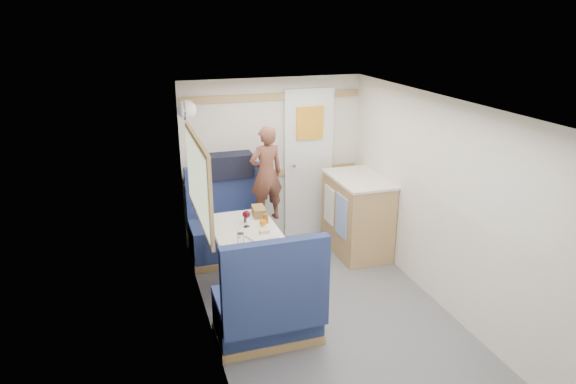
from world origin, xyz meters
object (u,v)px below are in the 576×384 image
object	(u,v)px
beer_glass	(265,219)
pepper_grinder	(245,218)
tumbler_left	(241,239)
bread_loaf	(259,211)
cheese_block	(264,231)
salt_grinder	(246,217)
bench_near	(269,311)
galley_counter	(357,215)
person	(266,174)
dinette_table	(245,242)
bench_far	(229,233)
duffel_bag	(228,165)
orange_fruit	(263,223)
dome_light	(187,110)
wine_glass	(246,215)
tray	(258,234)

from	to	relation	value
beer_glass	pepper_grinder	world-z (taller)	beer_glass
tumbler_left	bread_loaf	xyz separation A→B (m)	(0.33, 0.64, -0.01)
cheese_block	salt_grinder	world-z (taller)	salt_grinder
beer_glass	salt_grinder	distance (m)	0.20
bench_near	tumbler_left	world-z (taller)	bench_near
cheese_block	salt_grinder	distance (m)	0.38
bench_near	galley_counter	distance (m)	2.04
person	beer_glass	world-z (taller)	person
dinette_table	beer_glass	distance (m)	0.31
tumbler_left	bench_far	bearing A→B (deg)	84.34
bench_far	bench_near	distance (m)	1.73
duffel_bag	bench_near	bearing A→B (deg)	-92.43
orange_fruit	pepper_grinder	xyz separation A→B (m)	(-0.14, 0.18, -0.01)
bench_near	cheese_block	bearing A→B (deg)	77.86
salt_grinder	beer_glass	bearing A→B (deg)	-27.08
cheese_block	dinette_table	bearing A→B (deg)	121.31
tumbler_left	bread_loaf	world-z (taller)	tumbler_left
dinette_table	dome_light	xyz separation A→B (m)	(-0.39, 0.85, 1.18)
cheese_block	wine_glass	bearing A→B (deg)	116.17
dome_light	person	bearing A→B (deg)	-4.95
duffel_bag	tray	distance (m)	1.36
tumbler_left	salt_grinder	world-z (taller)	tumbler_left
galley_counter	pepper_grinder	size ratio (longest dim) A/B	10.39
bench_near	person	world-z (taller)	person
bench_near	tumbler_left	size ratio (longest dim) A/B	9.49
beer_glass	bread_loaf	distance (m)	0.21
beer_glass	tray	bearing A→B (deg)	-119.11
person	beer_glass	bearing A→B (deg)	63.54
galley_counter	wine_glass	world-z (taller)	galley_counter
duffel_bag	salt_grinder	bearing A→B (deg)	-92.03
tumbler_left	dinette_table	bearing A→B (deg)	71.87
dome_light	tumbler_left	xyz separation A→B (m)	(0.27, -1.23, -0.97)
beer_glass	bread_loaf	world-z (taller)	same
tray	dome_light	bearing A→B (deg)	114.12
salt_grinder	cheese_block	bearing A→B (deg)	-76.06
wine_glass	pepper_grinder	bearing A→B (deg)	81.91
bench_far	salt_grinder	size ratio (longest dim) A/B	10.67
bench_near	pepper_grinder	size ratio (longest dim) A/B	11.86
wine_glass	salt_grinder	world-z (taller)	wine_glass
duffel_bag	wine_glass	distance (m)	1.13
person	dome_light	bearing A→B (deg)	-15.13
bench_near	tumbler_left	xyz separation A→B (m)	(-0.12, 0.49, 0.48)
dinette_table	cheese_block	bearing A→B (deg)	-58.69
bench_near	cheese_block	xyz separation A→B (m)	(0.14, 0.64, 0.45)
galley_counter	tray	world-z (taller)	galley_counter
tray	wine_glass	distance (m)	0.25
bench_far	salt_grinder	xyz separation A→B (m)	(0.05, -0.72, 0.47)
dinette_table	bench_near	world-z (taller)	bench_near
bench_far	pepper_grinder	distance (m)	0.87
orange_fruit	bread_loaf	bearing A→B (deg)	83.12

